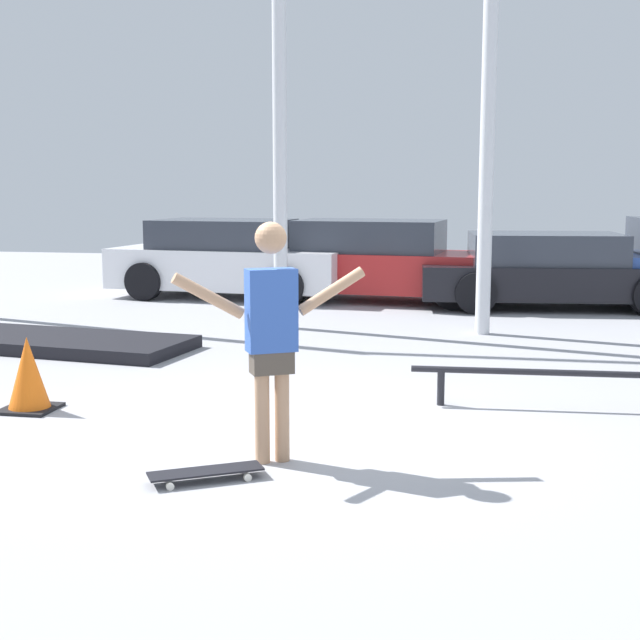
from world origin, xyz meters
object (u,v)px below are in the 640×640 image
manual_pad (62,343)px  traffic_cone (28,375)px  parked_car_red (377,262)px  skateboard (206,472)px  skateboarder (271,327)px  parked_car_white (230,260)px  parked_car_black (552,271)px  grind_rail (581,378)px

manual_pad → traffic_cone: (1.17, -2.93, 0.26)m
manual_pad → parked_car_red: (3.28, 5.42, 0.62)m
skateboard → skateboarder: bearing=24.7°
manual_pad → traffic_cone: size_ratio=4.75×
parked_car_white → traffic_cone: 8.35m
skateboard → manual_pad: (-3.37, 4.49, 0.01)m
skateboarder → parked_car_red: 9.42m
skateboard → traffic_cone: traffic_cone is taller
parked_car_white → traffic_cone: (0.59, -8.33, -0.36)m
parked_car_black → skateboarder: bearing=-111.6°
manual_pad → parked_car_white: 5.47m
skateboarder → traffic_cone: bearing=128.1°
parked_car_black → traffic_cone: bearing=-128.4°
traffic_cone → parked_car_red: bearing=75.8°
skateboarder → grind_rail: bearing=11.0°
grind_rail → manual_pad: bearing=162.4°
parked_car_red → parked_car_black: (2.99, -0.32, -0.08)m
parked_car_red → traffic_cone: bearing=-99.2°
skateboard → parked_car_red: 9.93m
parked_car_black → parked_car_white: bearing=171.0°
grind_rail → parked_car_red: (-2.83, 7.36, 0.39)m
grind_rail → parked_car_red: parked_car_red is taller
parked_car_black → parked_car_red: bearing=167.8°
skateboard → parked_car_white: parked_car_white is taller
parked_car_black → traffic_cone: (-5.10, -8.02, -0.28)m
parked_car_white → parked_car_red: bearing=6.3°
skateboarder → manual_pad: size_ratio=0.55×
skateboard → traffic_cone: bearing=113.5°
grind_rail → parked_car_white: 9.20m
grind_rail → traffic_cone: 5.04m
traffic_cone → grind_rail: bearing=11.2°
skateboard → grind_rail: grind_rail is taller
manual_pad → traffic_cone: traffic_cone is taller
parked_car_white → skateboarder: bearing=-65.6°
skateboarder → manual_pad: (-3.72, 3.98, -0.94)m
parked_car_white → parked_car_red: parked_car_red is taller
grind_rail → parked_car_black: bearing=88.7°
parked_car_red → traffic_cone: parked_car_red is taller
skateboard → grind_rail: size_ratio=0.26×
skateboarder → manual_pad: 5.53m
skateboard → parked_car_red: parked_car_red is taller
skateboard → parked_car_red: (-0.09, 9.91, 0.63)m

